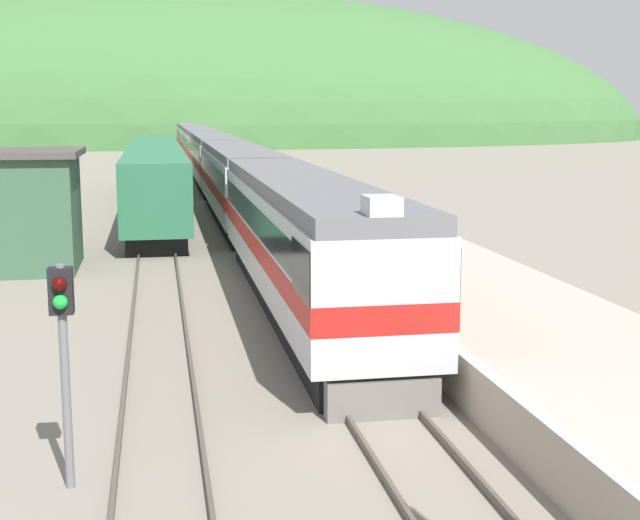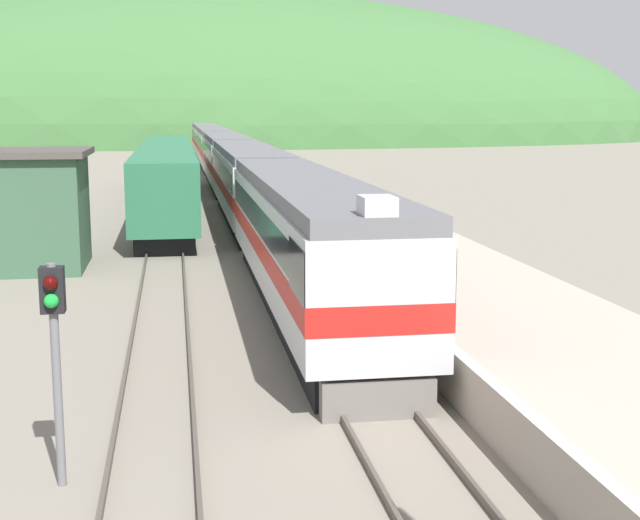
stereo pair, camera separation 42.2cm
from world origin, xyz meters
TOP-DOWN VIEW (x-y plane):
  - track_main at (0.00, 70.00)m, footprint 1.52×180.00m
  - track_siding at (-4.21, 70.00)m, footprint 1.52×180.00m
  - platform at (4.28, 50.00)m, footprint 5.33×140.00m
  - distant_hills at (0.00, 159.71)m, footprint 176.23×79.30m
  - express_train_lead_car at (0.00, 21.44)m, footprint 2.89×19.32m
  - carriage_second at (0.00, 42.06)m, footprint 2.88×19.70m
  - carriage_third at (0.00, 62.64)m, footprint 2.88×19.70m
  - carriage_fourth at (0.00, 83.22)m, footprint 2.88×19.70m
  - carriage_fifth at (0.00, 103.80)m, footprint 2.88×19.70m
  - siding_train at (-4.21, 48.89)m, footprint 2.90×35.45m
  - signal_post_siding at (-5.61, 9.98)m, footprint 0.36×0.42m

SIDE VIEW (x-z plane):
  - distant_hills at x=0.00m, z-range -26.22..26.22m
  - track_main at x=0.00m, z-range 0.00..0.16m
  - track_siding at x=-4.21m, z-range 0.00..0.16m
  - platform at x=4.28m, z-range -0.01..1.09m
  - siding_train at x=-4.21m, z-range 0.06..3.81m
  - carriage_second at x=0.00m, z-range 0.17..4.07m
  - carriage_third at x=0.00m, z-range 0.17..4.07m
  - carriage_fourth at x=0.00m, z-range 0.17..4.07m
  - carriage_fifth at x=0.00m, z-range 0.17..4.07m
  - express_train_lead_car at x=0.00m, z-range 0.01..4.26m
  - signal_post_siding at x=-5.61m, z-range 0.78..4.34m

